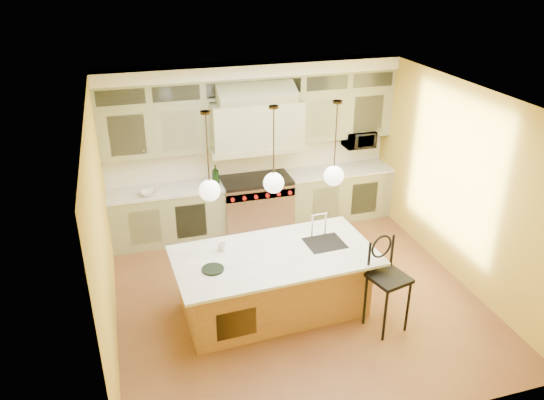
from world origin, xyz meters
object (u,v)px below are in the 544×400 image
object	(u,v)px
range	(256,203)
counter_stool	(387,278)
kitchen_island	(274,281)
microwave	(359,139)

from	to	relation	value
range	counter_stool	world-z (taller)	counter_stool
kitchen_island	range	bearing A→B (deg)	77.76
kitchen_island	microwave	xyz separation A→B (m)	(2.34, 2.50, 0.98)
counter_stool	microwave	world-z (taller)	microwave
kitchen_island	counter_stool	world-z (taller)	kitchen_island
kitchen_island	counter_stool	size ratio (longest dim) A/B	2.09
microwave	range	bearing A→B (deg)	-176.88
range	counter_stool	distance (m)	3.27
counter_stool	microwave	bearing A→B (deg)	57.76
kitchen_island	counter_stool	xyz separation A→B (m)	(1.29, -0.73, 0.27)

